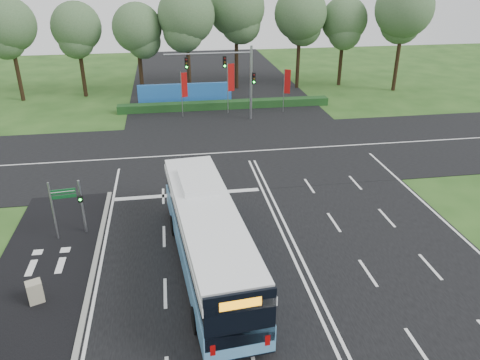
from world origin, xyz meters
The scene contains 16 objects.
ground centered at (0.00, 0.00, 0.00)m, with size 120.00×120.00×0.00m, color #234818.
road_main centered at (0.00, 0.00, 0.02)m, with size 20.00×120.00×0.04m, color black.
road_cross centered at (0.00, 12.00, 0.03)m, with size 120.00×14.00×0.05m, color black.
bike_path centered at (-12.50, -3.00, 0.03)m, with size 5.00×18.00×0.06m, color black.
kerb_strip centered at (-10.10, -3.00, 0.06)m, with size 0.25×18.00×0.12m, color gray.
city_bus centered at (-4.41, -3.37, 1.90)m, with size 3.86×13.31×3.77m.
pedestrian_signal centered at (-10.95, 1.12, 1.78)m, with size 0.27×0.41×3.27m.
street_sign centered at (-12.07, 0.73, 2.22)m, with size 1.35×0.22×3.47m.
utility_cabinet centered at (-12.33, -4.68, 0.55)m, with size 0.66×0.55×1.09m, color #A69F86.
banner_flag_left centered at (-4.29, 22.35, 2.90)m, with size 0.63×0.25×4.44m.
banner_flag_mid centered at (0.32, 22.85, 3.28)m, with size 0.73×0.24×5.07m.
banner_flag_right centered at (5.88, 22.15, 2.91)m, with size 0.62×0.28×4.46m.
traffic_light_gantry centered at (0.21, 20.50, 4.66)m, with size 8.41×0.28×7.00m.
hedge centered at (0.00, 24.50, 0.40)m, with size 22.00×1.20×0.80m, color #143716.
blue_hoarding centered at (-4.00, 27.00, 1.10)m, with size 10.00×0.30×2.20m, color blue.
eucalyptus_row centered at (1.65, 31.27, 8.47)m, with size 48.64×10.39×12.51m.
Camera 1 is at (-5.89, -22.70, 13.94)m, focal length 35.00 mm.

